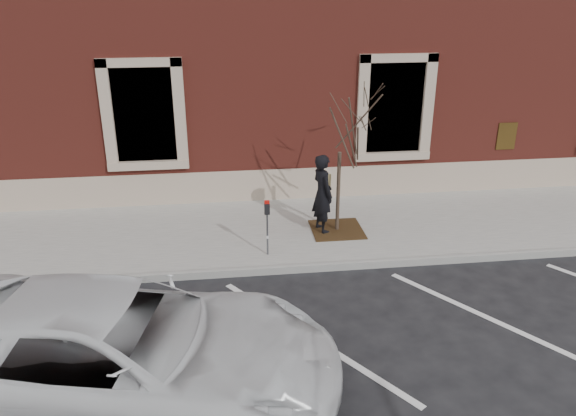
{
  "coord_description": "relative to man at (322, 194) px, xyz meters",
  "views": [
    {
      "loc": [
        -1.29,
        -9.65,
        5.36
      ],
      "look_at": [
        0.0,
        0.6,
        1.1
      ],
      "focal_mm": 35.0,
      "sensor_mm": 36.0,
      "label": 1
    }
  ],
  "objects": [
    {
      "name": "ground",
      "position": [
        -0.86,
        -1.48,
        -1.03
      ],
      "size": [
        120.0,
        120.0,
        0.0
      ],
      "primitive_type": "plane",
      "color": "#28282B",
      "rests_on": "ground"
    },
    {
      "name": "sidewalk_near",
      "position": [
        -0.86,
        0.27,
        -0.95
      ],
      "size": [
        40.0,
        3.5,
        0.15
      ],
      "primitive_type": "cube",
      "color": "#B8B5AD",
      "rests_on": "ground"
    },
    {
      "name": "curb_near",
      "position": [
        -0.86,
        -1.53,
        -0.95
      ],
      "size": [
        40.0,
        0.12,
        0.15
      ],
      "primitive_type": "cube",
      "color": "#9E9E99",
      "rests_on": "ground"
    },
    {
      "name": "parking_stripes",
      "position": [
        -0.86,
        -3.68,
        -1.02
      ],
      "size": [
        28.0,
        4.4,
        0.01
      ],
      "primitive_type": null,
      "color": "silver",
      "rests_on": "ground"
    },
    {
      "name": "building_civic",
      "position": [
        -0.86,
        6.26,
        2.97
      ],
      "size": [
        40.0,
        8.62,
        8.0
      ],
      "color": "maroon",
      "rests_on": "ground"
    },
    {
      "name": "man",
      "position": [
        0.0,
        0.0,
        0.0
      ],
      "size": [
        0.6,
        0.74,
        1.76
      ],
      "primitive_type": "imported",
      "rotation": [
        0.0,
        0.0,
        1.89
      ],
      "color": "black",
      "rests_on": "sidewalk_near"
    },
    {
      "name": "parking_meter",
      "position": [
        -1.29,
        -0.99,
        -0.07
      ],
      "size": [
        0.11,
        0.08,
        1.17
      ],
      "rotation": [
        0.0,
        0.0,
        -0.36
      ],
      "color": "#595B60",
      "rests_on": "sidewalk_near"
    },
    {
      "name": "tree_grate",
      "position": [
        0.34,
        -0.01,
        -0.86
      ],
      "size": [
        1.12,
        1.12,
        0.03
      ],
      "primitive_type": "cube",
      "color": "#3E2714",
      "rests_on": "sidewalk_near"
    },
    {
      "name": "sapling",
      "position": [
        0.34,
        -0.01,
        1.42
      ],
      "size": [
        1.97,
        1.97,
        3.28
      ],
      "color": "#483A2B",
      "rests_on": "sidewalk_near"
    },
    {
      "name": "white_truck",
      "position": [
        -3.63,
        -4.86,
        -0.2
      ],
      "size": [
        6.38,
        3.93,
        1.65
      ],
      "primitive_type": "imported",
      "rotation": [
        0.0,
        0.0,
        1.36
      ],
      "color": "silver",
      "rests_on": "ground"
    }
  ]
}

